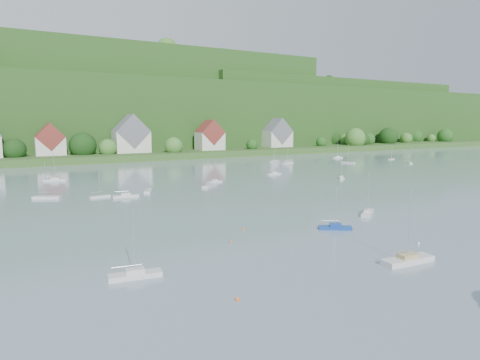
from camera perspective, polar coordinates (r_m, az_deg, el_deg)
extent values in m
cube|color=#2A4D1D|center=(213.51, -16.81, 3.42)|extent=(600.00, 60.00, 3.00)
cube|color=#1D4014|center=(286.56, -20.34, 8.06)|extent=(620.00, 160.00, 40.00)
cube|color=#1D4014|center=(283.65, -18.23, 9.78)|extent=(240.00, 130.00, 60.00)
cube|color=#1D4014|center=(334.40, 8.78, 8.73)|extent=(200.00, 110.00, 48.00)
sphere|color=#184514|center=(335.28, 23.01, 5.50)|extent=(10.24, 10.24, 10.24)
sphere|color=#326926|center=(266.26, 15.59, 5.54)|extent=(12.88, 12.88, 12.88)
sphere|color=black|center=(277.63, 12.67, 5.57)|extent=(10.46, 10.46, 10.46)
sphere|color=#184514|center=(254.10, 11.13, 5.11)|extent=(6.45, 6.45, 6.45)
sphere|color=#326926|center=(338.87, 24.86, 5.21)|extent=(6.37, 6.37, 6.37)
sphere|color=black|center=(283.46, 15.11, 5.55)|extent=(10.68, 10.68, 10.68)
sphere|color=black|center=(297.16, 19.73, 5.59)|extent=(12.85, 12.85, 12.85)
sphere|color=#326926|center=(196.07, -17.75, 4.22)|extent=(8.19, 8.19, 8.19)
sphere|color=#326926|center=(282.27, 15.92, 5.49)|extent=(10.50, 10.50, 10.50)
sphere|color=black|center=(277.20, 16.63, 5.26)|extent=(8.05, 8.05, 8.05)
sphere|color=#326926|center=(220.91, -4.43, 5.30)|extent=(12.16, 12.16, 12.16)
sphere|color=#326926|center=(200.54, -9.14, 4.62)|extent=(8.73, 8.73, 8.73)
sphere|color=black|center=(193.91, -28.67, 3.69)|extent=(9.32, 9.32, 9.32)
sphere|color=#184514|center=(314.03, 22.02, 5.28)|extent=(7.74, 7.74, 7.74)
sphere|color=#184514|center=(283.00, 17.25, 5.34)|extent=(8.84, 8.84, 8.84)
sphere|color=#184514|center=(341.89, 26.40, 5.40)|extent=(11.28, 11.28, 11.28)
sphere|color=#184514|center=(221.76, 1.66, 4.83)|extent=(6.24, 6.24, 6.24)
sphere|color=black|center=(244.15, 4.45, 5.25)|extent=(8.16, 8.16, 8.16)
sphere|color=#326926|center=(277.25, 14.28, 5.35)|extent=(8.09, 8.09, 8.09)
sphere|color=#326926|center=(312.56, 21.91, 5.30)|extent=(8.14, 8.14, 8.14)
sphere|color=black|center=(196.62, -20.83, 4.44)|extent=(11.92, 11.92, 11.92)
sphere|color=#184514|center=(279.85, -11.71, 16.68)|extent=(12.83, 12.83, 12.83)
sphere|color=#326926|center=(253.48, -28.84, 16.61)|extent=(8.18, 8.18, 8.18)
sphere|color=#184514|center=(294.45, -20.67, 15.89)|extent=(12.73, 12.73, 12.73)
sphere|color=#184514|center=(287.06, -2.30, 16.56)|extent=(11.50, 11.50, 11.50)
sphere|color=#184514|center=(305.43, -8.97, 16.06)|extent=(14.65, 14.65, 14.65)
sphere|color=#326926|center=(257.59, -10.06, 17.45)|extent=(11.95, 11.95, 11.95)
sphere|color=#184514|center=(300.16, 4.63, 16.11)|extent=(9.76, 9.76, 9.76)
sphere|color=black|center=(258.17, -20.38, 16.92)|extent=(8.21, 8.21, 8.21)
sphere|color=#326926|center=(279.13, -25.29, 16.09)|extent=(12.24, 12.24, 12.24)
sphere|color=#326926|center=(301.09, 3.33, 16.07)|extent=(9.00, 9.00, 9.00)
sphere|color=#184514|center=(306.94, -0.45, 15.90)|extent=(8.03, 8.03, 8.03)
sphere|color=#326926|center=(348.75, 10.73, 12.87)|extent=(9.52, 9.52, 9.52)
sphere|color=#326926|center=(387.91, 17.20, 12.15)|extent=(9.12, 9.12, 9.12)
sphere|color=#326926|center=(305.72, -0.58, 13.89)|extent=(14.97, 14.97, 14.97)
sphere|color=black|center=(316.92, 12.17, 13.27)|extent=(7.52, 7.52, 7.52)
sphere|color=#184514|center=(293.45, -4.17, 13.94)|extent=(9.78, 9.78, 9.78)
sphere|color=#184514|center=(312.31, 2.93, 13.66)|extent=(12.02, 12.02, 12.02)
sphere|color=black|center=(307.36, 7.81, 13.68)|extent=(11.57, 11.57, 11.57)
sphere|color=#184514|center=(287.59, 6.93, 14.13)|extent=(12.65, 12.65, 12.65)
sphere|color=#326926|center=(304.20, 9.43, 13.60)|extent=(8.28, 8.28, 8.28)
sphere|color=black|center=(347.85, 8.94, 12.87)|extent=(7.47, 7.47, 7.47)
sphere|color=#326926|center=(295.32, 0.27, 13.91)|extent=(9.48, 9.48, 9.48)
sphere|color=black|center=(366.34, 10.93, 11.66)|extent=(8.43, 8.43, 8.43)
sphere|color=#184514|center=(271.05, -28.67, 12.30)|extent=(12.01, 12.01, 12.01)
sphere|color=black|center=(341.65, 12.92, 12.02)|extent=(13.54, 13.54, 13.54)
sphere|color=black|center=(309.29, 3.00, 12.70)|extent=(15.08, 15.08, 15.08)
sphere|color=#326926|center=(317.45, -0.16, 12.62)|extent=(15.99, 15.99, 15.99)
sphere|color=black|center=(284.34, -21.23, 12.61)|extent=(15.72, 15.72, 15.72)
sphere|color=#326926|center=(408.16, 11.29, 11.40)|extent=(14.17, 14.17, 14.17)
sphere|color=#184514|center=(282.66, -18.09, 12.61)|extent=(10.54, 10.54, 10.54)
sphere|color=black|center=(370.70, 20.02, 11.44)|extent=(14.14, 14.14, 14.14)
cube|color=beige|center=(197.69, -24.68, 4.28)|extent=(12.00, 9.00, 8.00)
cube|color=maroon|center=(197.52, -24.75, 5.44)|extent=(12.00, 9.36, 12.00)
cube|color=beige|center=(202.67, -14.74, 5.11)|extent=(16.00, 11.00, 10.00)
cube|color=slate|center=(202.50, -14.79, 6.52)|extent=(16.00, 11.44, 16.00)
cube|color=beige|center=(214.60, -4.18, 5.37)|extent=(13.00, 10.00, 9.00)
cube|color=maroon|center=(214.44, -4.19, 6.57)|extent=(13.00, 10.40, 13.00)
cube|color=beige|center=(240.65, 5.17, 5.64)|extent=(15.00, 10.00, 9.00)
cube|color=slate|center=(240.51, 5.19, 6.71)|extent=(15.00, 10.40, 15.00)
cube|color=silver|center=(49.14, -14.23, -12.62)|extent=(6.08, 2.49, 0.59)
cube|color=silver|center=(48.95, -14.25, -12.02)|extent=(2.21, 1.44, 0.50)
cylinder|color=silver|center=(47.89, -14.39, -8.14)|extent=(0.10, 0.10, 7.38)
cylinder|color=silver|center=(48.65, -15.33, -11.37)|extent=(3.23, 0.55, 0.08)
cube|color=navy|center=(69.70, 12.98, -6.42)|extent=(5.18, 4.19, 0.53)
cube|color=navy|center=(69.57, 12.99, -6.01)|extent=(2.10, 1.89, 0.50)
cylinder|color=silver|center=(68.91, 13.07, -3.56)|extent=(0.10, 0.10, 6.58)
cylinder|color=silver|center=(69.31, 12.36, -5.49)|extent=(2.44, 1.70, 0.08)
cube|color=silver|center=(56.28, 22.09, -10.22)|extent=(7.33, 2.55, 0.72)
cube|color=tan|center=(56.10, 22.12, -9.62)|extent=(2.62, 1.60, 0.50)
cylinder|color=silver|center=(55.01, 22.36, -5.40)|extent=(0.10, 0.10, 8.99)
cylinder|color=silver|center=(55.15, 21.39, -9.18)|extent=(3.95, 0.38, 0.08)
cube|color=silver|center=(82.00, 17.17, -4.38)|extent=(5.85, 4.95, 0.60)
cube|color=silver|center=(81.89, 17.19, -4.00)|extent=(2.40, 2.21, 0.50)
cylinder|color=silver|center=(81.25, 17.29, -1.57)|extent=(0.10, 0.10, 7.54)
cylinder|color=silver|center=(80.88, 17.13, -3.68)|extent=(2.71, 2.04, 0.08)
sphere|color=orange|center=(42.31, -0.36, -16.28)|extent=(0.44, 0.44, 0.44)
sphere|color=silver|center=(65.17, 23.36, -8.14)|extent=(0.43, 0.43, 0.43)
sphere|color=orange|center=(60.75, -1.28, -8.63)|extent=(0.38, 0.38, 0.38)
sphere|color=orange|center=(67.88, 0.45, -6.83)|extent=(0.43, 0.43, 0.43)
cube|color=silver|center=(204.94, 13.27, 3.03)|extent=(5.71, 1.61, 0.57)
cube|color=silver|center=(204.90, 13.28, 3.17)|extent=(2.00, 1.12, 0.50)
cylinder|color=silver|center=(204.66, 13.31, 4.10)|extent=(0.10, 0.10, 7.14)
cylinder|color=silver|center=(204.27, 13.11, 3.35)|extent=(3.14, 0.08, 0.08)
cube|color=silver|center=(111.65, -4.37, -0.81)|extent=(5.31, 5.42, 0.59)
cylinder|color=silver|center=(111.11, -4.40, 1.23)|extent=(0.10, 0.10, 7.42)
cylinder|color=silver|center=(110.64, -4.53, -0.27)|extent=(2.32, 2.40, 0.08)
cube|color=silver|center=(204.64, 20.15, 2.73)|extent=(4.92, 2.93, 0.48)
cylinder|color=silver|center=(204.39, 20.19, 3.62)|extent=(0.10, 0.10, 5.95)
cylinder|color=silver|center=(203.87, 20.09, 3.03)|extent=(2.47, 1.00, 0.08)
cube|color=silver|center=(133.71, -24.13, -0.02)|extent=(6.69, 3.28, 0.65)
cube|color=silver|center=(133.64, -24.14, 0.23)|extent=(2.49, 1.76, 0.50)
cylinder|color=silver|center=(133.22, -24.23, 1.84)|extent=(0.10, 0.10, 8.06)
cylinder|color=silver|center=(133.71, -24.57, 0.49)|extent=(3.47, 0.92, 0.08)
cube|color=silver|center=(173.48, 6.60, 2.32)|extent=(6.35, 3.73, 0.61)
cylinder|color=silver|center=(173.12, 6.62, 3.68)|extent=(0.10, 0.10, 7.67)
cylinder|color=silver|center=(172.61, 6.43, 2.70)|extent=(3.19, 1.24, 0.08)
cube|color=silver|center=(131.00, 13.77, 0.27)|extent=(3.80, 4.58, 0.47)
cube|color=silver|center=(130.93, 13.78, 0.48)|extent=(1.70, 1.87, 0.50)
cylinder|color=silver|center=(130.62, 13.82, 1.64)|extent=(0.10, 0.10, 5.86)
cylinder|color=silver|center=(130.16, 13.83, 0.72)|extent=(1.57, 2.14, 0.08)
cube|color=silver|center=(101.08, -18.73, -2.18)|extent=(4.73, 1.64, 0.46)
cylinder|color=silver|center=(100.60, -18.81, -0.42)|extent=(0.10, 0.10, 5.81)
cylinder|color=silver|center=(100.72, -19.14, -1.58)|extent=(2.55, 0.27, 0.08)
cube|color=silver|center=(105.80, -12.54, -1.48)|extent=(3.61, 5.75, 0.56)
cylinder|color=silver|center=(105.26, -12.60, 0.54)|extent=(0.10, 0.10, 6.98)
cylinder|color=silver|center=(104.80, -12.61, -0.92)|extent=(1.27, 2.86, 0.08)
cube|color=silver|center=(118.82, -3.52, -0.28)|extent=(5.32, 2.94, 0.51)
cube|color=silver|center=(118.75, -3.53, -0.04)|extent=(2.02, 1.51, 0.50)
cylinder|color=silver|center=(118.37, -3.54, 1.37)|extent=(0.10, 0.10, 6.41)
cylinder|color=silver|center=(118.13, -3.80, 0.23)|extent=(2.71, 0.94, 0.08)
cube|color=silver|center=(104.09, -25.07, -2.19)|extent=(6.21, 4.34, 0.61)
cylinder|color=silver|center=(103.49, -25.20, 0.06)|extent=(0.10, 0.10, 7.64)
cylinder|color=silver|center=(104.27, -25.57, -1.53)|extent=(3.02, 1.63, 0.08)
cube|color=silver|center=(99.54, -15.45, -2.17)|extent=(6.01, 2.36, 0.59)
cube|color=silver|center=(99.45, -15.46, -1.86)|extent=(2.18, 1.40, 0.50)
cylinder|color=silver|center=(98.94, -15.54, 0.09)|extent=(0.10, 0.10, 7.32)
cylinder|color=silver|center=(99.25, -15.98, -1.52)|extent=(3.20, 0.48, 0.08)
cube|color=silver|center=(181.55, 4.73, 2.59)|extent=(5.70, 4.31, 0.57)
cylinder|color=silver|center=(181.23, 4.74, 3.80)|extent=(0.10, 0.10, 7.12)
cylinder|color=silver|center=(180.67, 4.62, 2.94)|extent=(2.72, 1.69, 0.08)
cube|color=silver|center=(181.00, 14.65, 2.35)|extent=(3.40, 6.25, 0.60)
cylinder|color=silver|center=(180.66, 14.69, 3.63)|extent=(0.10, 0.10, 7.52)
cylinder|color=silver|center=(181.32, 14.41, 2.75)|extent=(1.06, 3.18, 0.08)
cube|color=silver|center=(137.51, 4.68, 0.84)|extent=(5.31, 2.00, 0.52)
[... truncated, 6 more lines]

